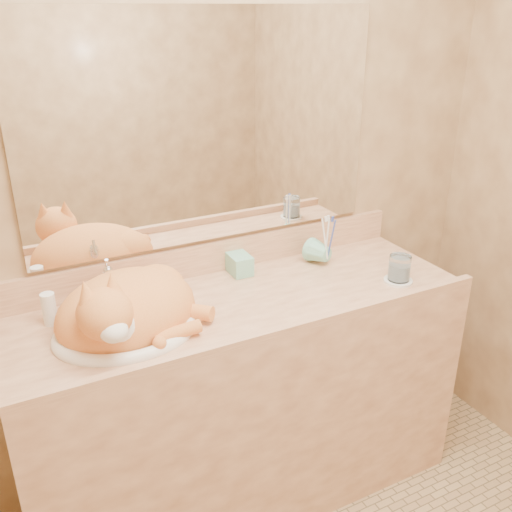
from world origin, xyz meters
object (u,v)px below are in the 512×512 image
soap_dispenser (245,258)px  water_glass (399,268)px  vanity_counter (243,400)px  sink_basin (124,313)px  cat (126,307)px  toothbrush_cup (327,256)px

soap_dispenser → water_glass: bearing=-29.2°
soap_dispenser → vanity_counter: bearing=-119.3°
sink_basin → cat: bearing=41.9°
sink_basin → water_glass: (0.99, -0.11, -0.01)m
soap_dispenser → toothbrush_cup: 0.34m
toothbrush_cup → water_glass: size_ratio=1.03×
soap_dispenser → sink_basin: bearing=-160.4°
cat → toothbrush_cup: (0.82, 0.11, -0.04)m
vanity_counter → soap_dispenser: (0.09, 0.15, 0.51)m
sink_basin → toothbrush_cup: sink_basin is taller
sink_basin → cat: size_ratio=0.95×
cat → water_glass: bearing=-20.8°
toothbrush_cup → cat: bearing=-172.4°
sink_basin → toothbrush_cup: bearing=7.3°
sink_basin → water_glass: 0.99m
sink_basin → water_glass: bearing=-7.4°
soap_dispenser → toothbrush_cup: soap_dispenser is taller
sink_basin → vanity_counter: bearing=1.9°
toothbrush_cup → vanity_counter: bearing=-166.7°
cat → soap_dispenser: 0.52m
cat → water_glass: 0.99m
vanity_counter → toothbrush_cup: size_ratio=16.50×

